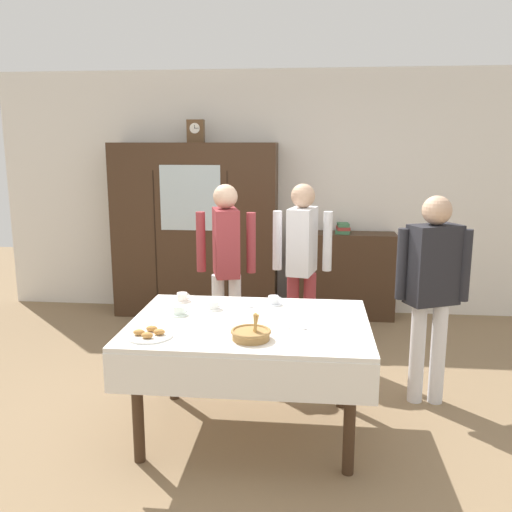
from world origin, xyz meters
name	(u,v)px	position (x,y,z in m)	size (l,w,h in m)	color
ground_plane	(253,416)	(0.00, 0.00, 0.00)	(12.00, 12.00, 0.00)	#846B4C
back_wall	(278,193)	(0.00, 2.65, 1.35)	(6.40, 0.10, 2.70)	silver
dining_table	(249,338)	(0.00, -0.24, 0.67)	(1.54, 1.13, 0.78)	#3D2819
wall_cabinet	(196,230)	(-0.90, 2.35, 0.96)	(1.80, 0.46, 1.92)	#3D2819
mantel_clock	(196,131)	(-0.87, 2.35, 2.04)	(0.18, 0.11, 0.24)	brown
bookshelf_low	(342,275)	(0.73, 2.41, 0.47)	(1.15, 0.35, 0.95)	#3D2819
book_stack	(343,229)	(0.73, 2.41, 1.00)	(0.18, 0.24, 0.11)	#3D754C
tea_cup_far_left	(179,311)	(-0.49, -0.12, 0.81)	(0.13, 0.13, 0.06)	silver
tea_cup_far_right	(182,298)	(-0.54, 0.21, 0.80)	(0.13, 0.13, 0.06)	white
tea_cup_mid_right	(274,301)	(0.13, 0.19, 0.81)	(0.13, 0.13, 0.06)	white
tea_cup_back_edge	(213,305)	(-0.28, 0.03, 0.81)	(0.13, 0.13, 0.06)	white
bread_basket	(251,334)	(0.05, -0.54, 0.81)	(0.24, 0.24, 0.16)	#9E7542
pastry_plate	(149,334)	(-0.56, -0.55, 0.79)	(0.28, 0.28, 0.05)	white
spoon_far_left	(301,329)	(0.34, -0.32, 0.78)	(0.12, 0.02, 0.01)	silver
spoon_near_left	(248,307)	(-0.05, 0.10, 0.78)	(0.12, 0.02, 0.01)	silver
person_behind_table_left	(226,256)	(-0.35, 1.04, 0.95)	(0.52, 0.40, 1.57)	silver
person_by_cabinet	(432,281)	(1.26, 0.37, 0.94)	(0.52, 0.33, 1.55)	silver
person_beside_shelf	(302,254)	(0.31, 1.19, 0.95)	(0.52, 0.39, 1.57)	#933338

